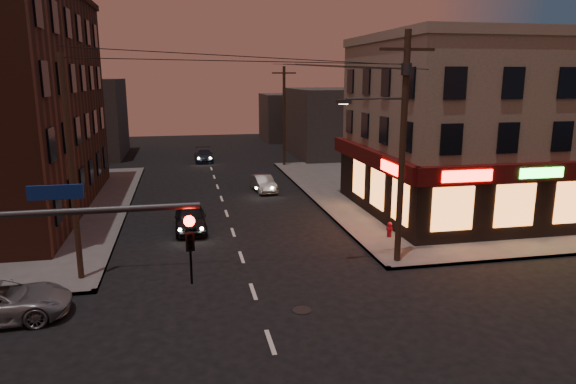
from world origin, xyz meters
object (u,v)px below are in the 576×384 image
object	(u,v)px
sedan_near	(190,218)
sedan_mid	(263,183)
fire_hydrant	(389,229)
sedan_far	(204,155)

from	to	relation	value
sedan_near	sedan_mid	size ratio (longest dim) A/B	1.16
sedan_mid	fire_hydrant	size ratio (longest dim) A/B	4.58
sedan_near	sedan_mid	bearing A→B (deg)	57.86
sedan_near	sedan_far	world-z (taller)	sedan_near
sedan_mid	sedan_far	world-z (taller)	sedan_far
sedan_mid	sedan_far	distance (m)	15.07
sedan_near	sedan_far	bearing A→B (deg)	85.21
sedan_mid	fire_hydrant	distance (m)	13.41
sedan_far	sedan_mid	bearing A→B (deg)	-76.19
sedan_mid	sedan_far	xyz separation A→B (m)	(-3.68, 14.61, 0.03)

